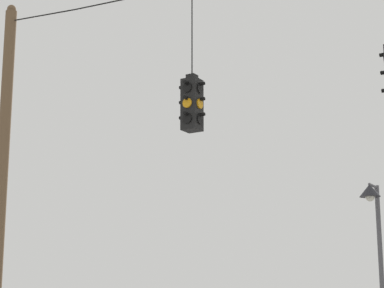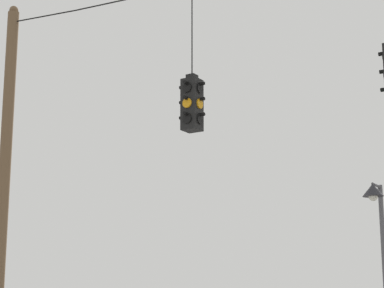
% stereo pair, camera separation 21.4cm
% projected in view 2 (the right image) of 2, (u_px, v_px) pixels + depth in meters
% --- Properties ---
extents(utility_pole_left, '(0.27, 0.27, 9.15)m').
position_uv_depth(utility_pole_left, '(4.00, 191.00, 17.32)').
color(utility_pole_left, brown).
rests_on(utility_pole_left, ground_plane).
extents(traffic_light_near_left_pole, '(0.58, 0.58, 3.14)m').
position_uv_depth(traffic_light_near_left_pole, '(192.00, 104.00, 14.94)').
color(traffic_light_near_left_pole, black).
extents(street_lamp, '(0.53, 0.91, 5.02)m').
position_uv_depth(street_lamp, '(378.00, 228.00, 18.72)').
color(street_lamp, '#515156').
rests_on(street_lamp, ground_plane).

